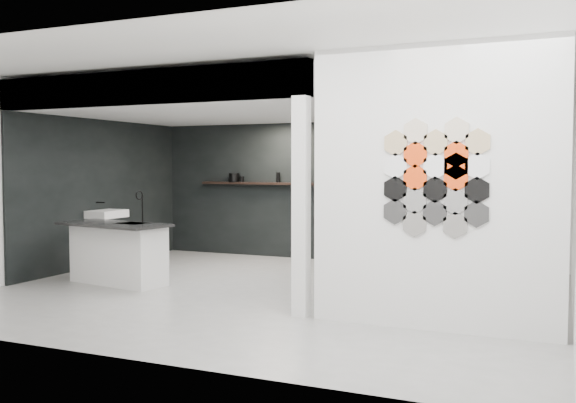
% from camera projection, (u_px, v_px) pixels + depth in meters
% --- Properties ---
extents(floor, '(7.00, 6.00, 0.01)m').
position_uv_depth(floor, '(271.00, 293.00, 8.14)').
color(floor, gray).
extents(partition_panel, '(2.45, 0.15, 2.80)m').
position_uv_depth(partition_panel, '(434.00, 188.00, 6.25)').
color(partition_panel, silver).
rests_on(partition_panel, floor).
extents(bay_clad_back, '(4.40, 0.04, 2.35)m').
position_uv_depth(bay_clad_back, '(276.00, 190.00, 11.31)').
color(bay_clad_back, black).
rests_on(bay_clad_back, floor).
extents(bay_clad_left, '(0.04, 4.00, 2.35)m').
position_uv_depth(bay_clad_left, '(103.00, 193.00, 10.37)').
color(bay_clad_left, black).
rests_on(bay_clad_left, floor).
extents(bulkhead, '(4.40, 4.00, 0.40)m').
position_uv_depth(bulkhead, '(220.00, 102.00, 9.42)').
color(bulkhead, silver).
rests_on(bulkhead, corner_column).
extents(corner_column, '(0.16, 0.16, 2.35)m').
position_uv_depth(corner_column, '(301.00, 207.00, 6.83)').
color(corner_column, silver).
rests_on(corner_column, floor).
extents(fascia_beam, '(4.40, 0.16, 0.40)m').
position_uv_depth(fascia_beam, '(140.00, 87.00, 7.67)').
color(fascia_beam, silver).
rests_on(fascia_beam, corner_column).
extents(wall_basin, '(0.40, 0.60, 0.12)m').
position_uv_depth(wall_basin, '(107.00, 214.00, 10.11)').
color(wall_basin, silver).
rests_on(wall_basin, bay_clad_left).
extents(display_shelf, '(3.00, 0.15, 0.04)m').
position_uv_depth(display_shelf, '(278.00, 184.00, 11.16)').
color(display_shelf, black).
rests_on(display_shelf, bay_clad_back).
extents(kitchen_island, '(1.68, 0.96, 1.28)m').
position_uv_depth(kitchen_island, '(118.00, 252.00, 8.75)').
color(kitchen_island, silver).
rests_on(kitchen_island, floor).
extents(stockpot, '(0.20, 0.20, 0.16)m').
position_uv_depth(stockpot, '(234.00, 177.00, 11.51)').
color(stockpot, black).
rests_on(stockpot, display_shelf).
extents(kettle, '(0.19, 0.19, 0.15)m').
position_uv_depth(kettle, '(340.00, 179.00, 10.70)').
color(kettle, black).
rests_on(kettle, display_shelf).
extents(glass_bowl, '(0.14, 0.14, 0.09)m').
position_uv_depth(glass_bowl, '(353.00, 181.00, 10.62)').
color(glass_bowl, gray).
rests_on(glass_bowl, display_shelf).
extents(glass_vase, '(0.10, 0.10, 0.12)m').
position_uv_depth(glass_vase, '(353.00, 180.00, 10.62)').
color(glass_vase, gray).
rests_on(glass_vase, display_shelf).
extents(bottle_dark, '(0.08, 0.08, 0.17)m').
position_uv_depth(bottle_dark, '(278.00, 177.00, 11.16)').
color(bottle_dark, black).
rests_on(bottle_dark, display_shelf).
extents(utensil_cup, '(0.10, 0.10, 0.10)m').
position_uv_depth(utensil_cup, '(242.00, 179.00, 11.45)').
color(utensil_cup, black).
rests_on(utensil_cup, display_shelf).
extents(hex_tile_cluster, '(1.04, 0.02, 1.16)m').
position_uv_depth(hex_tile_cluster, '(436.00, 177.00, 6.16)').
color(hex_tile_cluster, '#2D2D2D').
rests_on(hex_tile_cluster, partition_panel).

